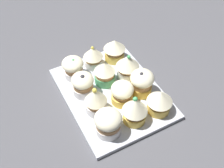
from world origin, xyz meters
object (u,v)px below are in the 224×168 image
cupcake_8 (115,49)px  cupcake_10 (142,82)px  cupcake_5 (106,72)px  cupcake_6 (122,93)px  baking_tray (112,93)px  cupcake_4 (93,57)px  cupcake_7 (135,109)px  cupcake_1 (83,84)px  cupcake_9 (128,66)px  cupcake_2 (96,100)px  cupcake_3 (108,122)px  cupcake_0 (73,67)px  cupcake_11 (160,101)px

cupcake_8 → cupcake_10: 14.93cm
cupcake_5 → cupcake_6: bearing=2.4°
baking_tray → cupcake_4: cupcake_4 is taller
baking_tray → cupcake_7: 11.60cm
cupcake_1 → cupcake_6: 10.50cm
cupcake_4 → cupcake_9: bearing=38.3°
cupcake_9 → cupcake_2: bearing=-61.9°
baking_tray → cupcake_7: bearing=2.8°
cupcake_8 → cupcake_3: bearing=-31.5°
cupcake_0 → cupcake_7: bearing=19.2°
cupcake_9 → cupcake_11: (14.07, 0.94, -0.46)cm
cupcake_1 → cupcake_6: size_ratio=1.12×
cupcake_4 → cupcake_6: 15.52cm
baking_tray → cupcake_11: size_ratio=4.70×
baking_tray → cupcake_7: size_ratio=3.93×
cupcake_0 → cupcake_8: cupcake_8 is taller
cupcake_3 → cupcake_4: 23.03cm
baking_tray → cupcake_4: (-11.44, -0.10, 4.15)cm
baking_tray → cupcake_2: (3.79, -6.46, 4.69)cm
cupcake_4 → cupcake_7: cupcake_7 is taller
cupcake_6 → cupcake_7: bearing=-2.0°
cupcake_7 → cupcake_11: 6.93cm
cupcake_1 → cupcake_11: cupcake_1 is taller
baking_tray → cupcake_4: bearing=-179.5°
cupcake_2 → cupcake_10: (-0.03, 13.21, -0.20)cm
cupcake_3 → cupcake_11: 14.05cm
cupcake_11 → cupcake_0: bearing=-146.2°
cupcake_6 → cupcake_3: bearing=-48.2°
cupcake_2 → cupcake_1: bearing=-176.4°
cupcake_10 → cupcake_4: bearing=-155.8°
cupcake_1 → cupcake_7: size_ratio=0.89×
cupcake_3 → cupcake_6: (-6.59, 7.37, -0.32)cm
cupcake_2 → cupcake_9: (-6.91, 12.93, -0.08)cm
cupcake_4 → cupcake_8: 6.87cm
cupcake_2 → cupcake_4: size_ratio=1.17×
cupcake_0 → cupcake_2: cupcake_2 is taller
cupcake_6 → cupcake_10: size_ratio=0.83×
cupcake_3 → cupcake_9: size_ratio=0.87×
cupcake_7 → cupcake_10: size_ratio=1.04×
cupcake_6 → cupcake_11: size_ratio=0.95×
cupcake_5 → cupcake_11: cupcake_5 is taller
cupcake_9 → cupcake_3: bearing=-43.6°
cupcake_1 → cupcake_7: cupcake_7 is taller
cupcake_4 → cupcake_9: size_ratio=0.90×
cupcake_6 → cupcake_7: 6.62cm
cupcake_1 → baking_tray: bearing=65.4°
cupcake_5 → cupcake_4: bearing=-176.1°
cupcake_2 → cupcake_9: 14.66cm
cupcake_0 → cupcake_6: cupcake_0 is taller
cupcake_5 → cupcake_10: bearing=38.7°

